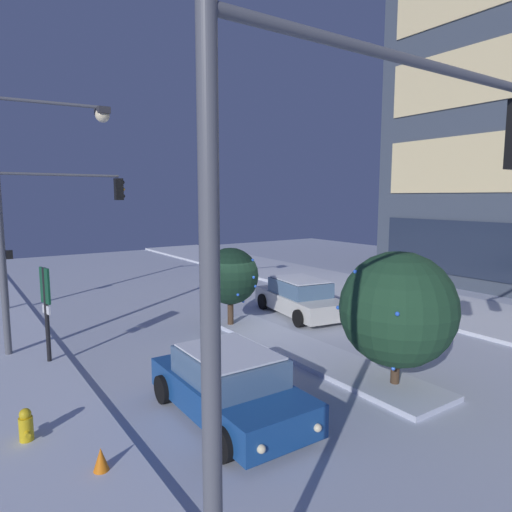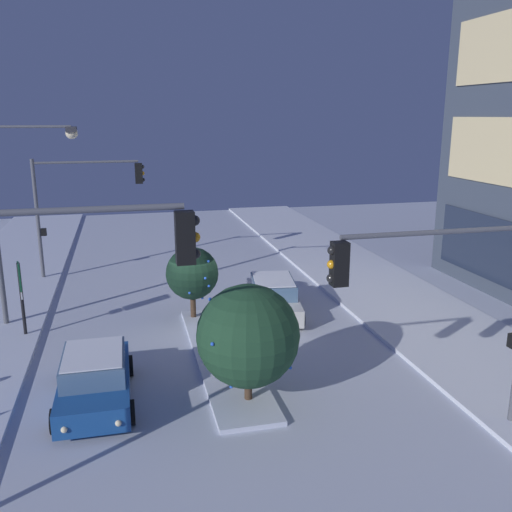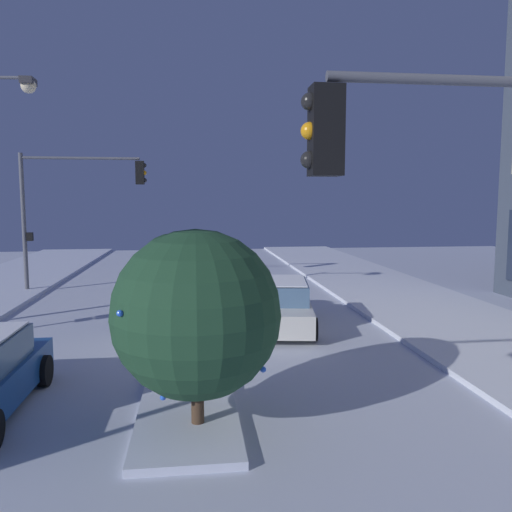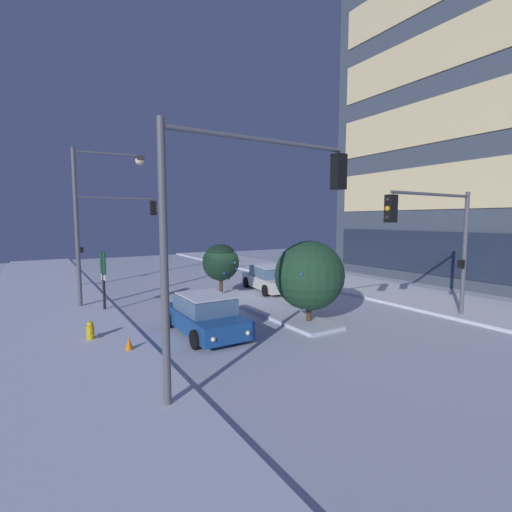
# 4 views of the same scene
# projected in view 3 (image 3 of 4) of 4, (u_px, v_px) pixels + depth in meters

# --- Properties ---
(ground) EXTENTS (52.00, 52.00, 0.00)m
(ground) POSITION_uv_depth(u_px,v_px,m) (184.00, 335.00, 14.93)
(ground) COLOR silver
(curb_strip_far) EXTENTS (52.00, 5.20, 0.14)m
(curb_strip_far) POSITION_uv_depth(u_px,v_px,m) (459.00, 323.00, 15.98)
(curb_strip_far) COLOR silver
(curb_strip_far) RESTS_ON ground
(median_strip) EXTENTS (9.00, 1.80, 0.14)m
(median_strip) POSITION_uv_depth(u_px,v_px,m) (189.00, 368.00, 11.73)
(median_strip) COLOR silver
(median_strip) RESTS_ON ground
(car_far) EXTENTS (4.82, 2.61, 1.49)m
(car_far) POSITION_uv_depth(u_px,v_px,m) (280.00, 305.00, 15.73)
(car_far) COLOR silver
(car_far) RESTS_ON ground
(traffic_light_corner_near_left) EXTENTS (0.32, 5.28, 5.93)m
(traffic_light_corner_near_left) POSITION_uv_depth(u_px,v_px,m) (73.00, 196.00, 21.63)
(traffic_light_corner_near_left) COLOR #565960
(traffic_light_corner_near_left) RESTS_ON ground
(decorated_tree_median) EXTENTS (2.06, 2.06, 2.97)m
(decorated_tree_median) POSITION_uv_depth(u_px,v_px,m) (173.00, 268.00, 15.21)
(decorated_tree_median) COLOR #473323
(decorated_tree_median) RESTS_ON ground
(decorated_tree_left_of_median) EXTENTS (2.87, 2.87, 3.48)m
(decorated_tree_left_of_median) POSITION_uv_depth(u_px,v_px,m) (196.00, 314.00, 8.50)
(decorated_tree_left_of_median) COLOR #473323
(decorated_tree_left_of_median) RESTS_ON ground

